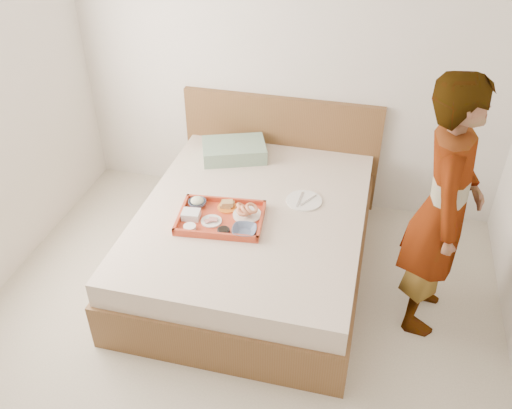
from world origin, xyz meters
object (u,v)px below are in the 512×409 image
object	(u,v)px
tray	(221,218)
person	(443,210)
dinner_plate	(304,201)
bed	(253,238)

from	to	relation	value
tray	person	distance (m)	1.44
dinner_plate	person	world-z (taller)	person
tray	dinner_plate	xyz separation A→B (m)	(0.51, 0.36, -0.02)
dinner_plate	person	distance (m)	1.02
tray	dinner_plate	world-z (taller)	tray
dinner_plate	person	size ratio (longest dim) A/B	0.15
bed	tray	xyz separation A→B (m)	(-0.18, -0.18, 0.29)
tray	person	bearing A→B (deg)	-6.01
bed	person	distance (m)	1.38
person	bed	bearing A→B (deg)	86.69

